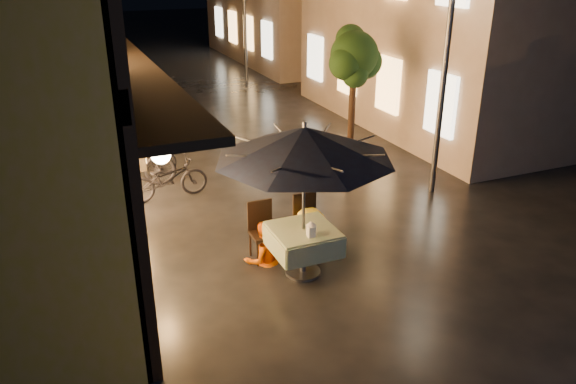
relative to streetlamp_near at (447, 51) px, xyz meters
name	(u,v)px	position (x,y,z in m)	size (l,w,h in m)	color
ground	(353,263)	(-3.00, -2.00, -2.92)	(90.00, 90.00, 0.00)	black
east_building_near	(478,0)	(4.49, 4.50, 0.49)	(7.30, 9.30, 6.80)	#B8A393
street_tree	(354,58)	(-0.59, 2.51, -0.50)	(1.43, 1.20, 3.15)	black
streetlamp_near	(447,51)	(0.00, 0.00, 0.00)	(0.36, 0.36, 4.23)	#59595E
streetlamp_far	(244,3)	(0.00, 12.00, 0.00)	(0.36, 0.36, 4.23)	#59595E
cafe_table	(303,240)	(-3.87, -1.94, -2.33)	(0.99, 0.99, 0.78)	#59595E
patio_umbrella	(304,143)	(-3.87, -1.94, -0.77)	(2.67, 2.67, 2.46)	#59595E
cafe_chair_left	(262,227)	(-4.27, -1.20, -2.38)	(0.42, 0.42, 0.97)	black
cafe_chair_right	(307,219)	(-3.47, -1.20, -2.38)	(0.42, 0.42, 0.97)	black
table_lantern	(311,228)	(-3.87, -2.22, -2.00)	(0.16, 0.16, 0.25)	white
person_orange	(263,223)	(-4.31, -1.35, -2.23)	(0.66, 0.52, 1.37)	#ED6300
person_yellow	(310,210)	(-3.48, -1.35, -2.15)	(0.99, 0.57, 1.53)	yellow
bicycle_0	(167,179)	(-5.21, 1.78, -2.48)	(0.58, 1.66, 0.87)	black
bicycle_1	(133,163)	(-5.74, 2.70, -2.38)	(0.50, 1.79, 1.07)	black
bicycle_2	(138,158)	(-5.55, 3.27, -2.48)	(0.58, 1.67, 0.88)	black
bicycle_3	(127,133)	(-5.52, 5.04, -2.40)	(0.49, 1.73, 1.04)	black
bicycle_4	(135,132)	(-5.30, 5.23, -2.47)	(0.59, 1.69, 0.89)	black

